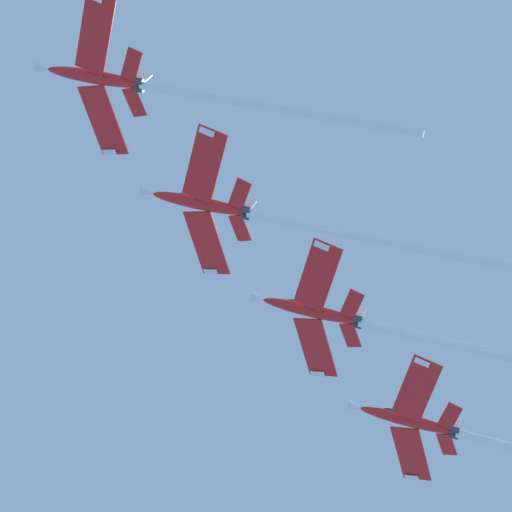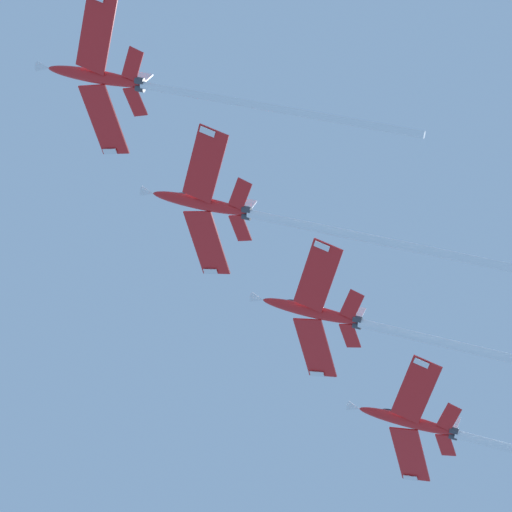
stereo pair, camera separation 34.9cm
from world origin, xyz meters
name	(u,v)px [view 1 (the left image)]	position (x,y,z in m)	size (l,w,h in m)	color
jet_lead	(152,87)	(7.44, 14.11, 106.70)	(39.40, 24.00, 18.04)	red
jet_second	(276,219)	(0.34, -3.70, 100.48)	(40.77, 24.86, 17.90)	red
jet_third	(389,329)	(-6.86, -19.61, 95.04)	(39.53, 23.97, 18.09)	red
jet_fourth	(488,441)	(-12.50, -36.42, 90.25)	(40.86, 24.09, 19.00)	red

